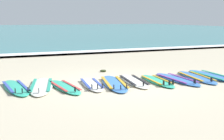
# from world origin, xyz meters

# --- Properties ---
(ground_plane) EXTENTS (80.00, 80.00, 0.00)m
(ground_plane) POSITION_xyz_m (0.00, 0.00, 0.00)
(ground_plane) COLOR #C1B599
(sea) EXTENTS (80.00, 60.00, 0.10)m
(sea) POSITION_xyz_m (0.00, 37.13, 0.05)
(sea) COLOR teal
(sea) RESTS_ON ground
(wave_foam_strip) EXTENTS (80.00, 0.94, 0.11)m
(wave_foam_strip) POSITION_xyz_m (0.00, 7.60, 0.06)
(wave_foam_strip) COLOR white
(wave_foam_strip) RESTS_ON ground
(surfboard_0) EXTENTS (0.67, 2.18, 0.18)m
(surfboard_0) POSITION_xyz_m (-2.73, 0.50, 0.04)
(surfboard_0) COLOR #2DB793
(surfboard_0) RESTS_ON ground
(surfboard_1) EXTENTS (1.15, 2.42, 0.18)m
(surfboard_1) POSITION_xyz_m (-2.09, 0.43, 0.04)
(surfboard_1) COLOR silver
(surfboard_1) RESTS_ON ground
(surfboard_2) EXTENTS (0.63, 1.99, 0.18)m
(surfboard_2) POSITION_xyz_m (-1.56, 0.09, 0.04)
(surfboard_2) COLOR #2DB793
(surfboard_2) RESTS_ON ground
(surfboard_3) EXTENTS (0.74, 1.95, 0.18)m
(surfboard_3) POSITION_xyz_m (-0.80, 0.11, 0.04)
(surfboard_3) COLOR white
(surfboard_3) RESTS_ON ground
(surfboard_4) EXTENTS (1.12, 2.42, 0.18)m
(surfboard_4) POSITION_xyz_m (-0.19, -0.01, 0.04)
(surfboard_4) COLOR #3875CC
(surfboard_4) RESTS_ON ground
(surfboard_5) EXTENTS (0.86, 2.16, 0.18)m
(surfboard_5) POSITION_xyz_m (0.45, 0.08, 0.04)
(surfboard_5) COLOR silver
(surfboard_5) RESTS_ON ground
(surfboard_6) EXTENTS (0.71, 2.01, 0.18)m
(surfboard_6) POSITION_xyz_m (1.06, -0.17, 0.04)
(surfboard_6) COLOR #2DB793
(surfboard_6) RESTS_ON ground
(surfboard_7) EXTENTS (0.58, 2.18, 0.18)m
(surfboard_7) POSITION_xyz_m (1.72, -0.18, 0.04)
(surfboard_7) COLOR #3875CC
(surfboard_7) RESTS_ON ground
(surfboard_8) EXTENTS (0.93, 2.29, 0.18)m
(surfboard_8) POSITION_xyz_m (2.44, -0.13, 0.04)
(surfboard_8) COLOR #3875CC
(surfboard_8) RESTS_ON ground
(surfboard_9) EXTENTS (0.75, 2.45, 0.18)m
(surfboard_9) POSITION_xyz_m (3.02, -0.18, 0.04)
(surfboard_9) COLOR #3875CC
(surfboard_9) RESTS_ON ground
(seaweed_clump_near_shoreline) EXTENTS (0.22, 0.17, 0.08)m
(seaweed_clump_near_shoreline) POSITION_xyz_m (0.29, 2.04, 0.04)
(seaweed_clump_near_shoreline) COLOR #2D381E
(seaweed_clump_near_shoreline) RESTS_ON ground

